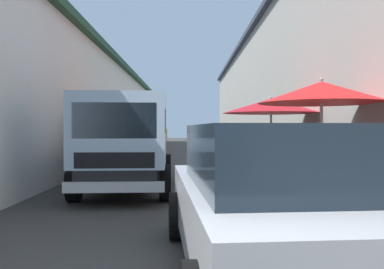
{
  "coord_description": "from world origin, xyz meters",
  "views": [
    {
      "loc": [
        -2.2,
        0.07,
        1.41
      ],
      "look_at": [
        12.47,
        -0.07,
        1.2
      ],
      "focal_mm": 37.54,
      "sensor_mm": 36.0,
      "label": 1
    }
  ],
  "objects_px": {
    "vendor_by_crates": "(239,150)",
    "parked_scooter": "(244,152)",
    "fruit_stall_far_left": "(320,112)",
    "hatchback_car": "(274,200)",
    "fruit_stall_mid_lane": "(114,110)",
    "fruit_stall_near_right": "(271,115)",
    "vendor_in_shade": "(160,139)",
    "delivery_truck": "(124,146)"
  },
  "relations": [
    {
      "from": "hatchback_car",
      "to": "vendor_by_crates",
      "type": "relative_size",
      "value": 2.59
    },
    {
      "from": "fruit_stall_far_left",
      "to": "parked_scooter",
      "type": "height_order",
      "value": "fruit_stall_far_left"
    },
    {
      "from": "fruit_stall_far_left",
      "to": "fruit_stall_near_right",
      "type": "xyz_separation_m",
      "value": [
        3.64,
        0.13,
        0.06
      ]
    },
    {
      "from": "vendor_in_shade",
      "to": "fruit_stall_far_left",
      "type": "bearing_deg",
      "value": -160.74
    },
    {
      "from": "fruit_stall_far_left",
      "to": "delivery_truck",
      "type": "bearing_deg",
      "value": 71.71
    },
    {
      "from": "fruit_stall_near_right",
      "to": "delivery_truck",
      "type": "bearing_deg",
      "value": 123.74
    },
    {
      "from": "fruit_stall_mid_lane",
      "to": "fruit_stall_far_left",
      "type": "height_order",
      "value": "fruit_stall_mid_lane"
    },
    {
      "from": "fruit_stall_mid_lane",
      "to": "vendor_in_shade",
      "type": "bearing_deg",
      "value": -8.75
    },
    {
      "from": "vendor_in_shade",
      "to": "delivery_truck",
      "type": "bearing_deg",
      "value": 179.29
    },
    {
      "from": "fruit_stall_mid_lane",
      "to": "parked_scooter",
      "type": "height_order",
      "value": "fruit_stall_mid_lane"
    },
    {
      "from": "fruit_stall_mid_lane",
      "to": "hatchback_car",
      "type": "height_order",
      "value": "fruit_stall_mid_lane"
    },
    {
      "from": "fruit_stall_mid_lane",
      "to": "delivery_truck",
      "type": "bearing_deg",
      "value": -165.91
    },
    {
      "from": "delivery_truck",
      "to": "parked_scooter",
      "type": "bearing_deg",
      "value": -24.16
    },
    {
      "from": "vendor_in_shade",
      "to": "parked_scooter",
      "type": "relative_size",
      "value": 0.97
    },
    {
      "from": "hatchback_car",
      "to": "fruit_stall_far_left",
      "type": "bearing_deg",
      "value": -24.56
    },
    {
      "from": "hatchback_car",
      "to": "vendor_by_crates",
      "type": "xyz_separation_m",
      "value": [
        5.93,
        -0.42,
        0.15
      ]
    },
    {
      "from": "fruit_stall_far_left",
      "to": "vendor_by_crates",
      "type": "xyz_separation_m",
      "value": [
        2.52,
        1.13,
        -0.83
      ]
    },
    {
      "from": "fruit_stall_mid_lane",
      "to": "fruit_stall_near_right",
      "type": "bearing_deg",
      "value": -100.07
    },
    {
      "from": "fruit_stall_mid_lane",
      "to": "fruit_stall_far_left",
      "type": "bearing_deg",
      "value": -134.29
    },
    {
      "from": "vendor_by_crates",
      "to": "parked_scooter",
      "type": "bearing_deg",
      "value": -8.8
    },
    {
      "from": "parked_scooter",
      "to": "vendor_by_crates",
      "type": "bearing_deg",
      "value": 171.2
    },
    {
      "from": "fruit_stall_far_left",
      "to": "delivery_truck",
      "type": "xyz_separation_m",
      "value": [
        1.23,
        3.73,
        -0.68
      ]
    },
    {
      "from": "fruit_stall_near_right",
      "to": "vendor_in_shade",
      "type": "distance_m",
      "value": 7.61
    },
    {
      "from": "hatchback_car",
      "to": "vendor_in_shade",
      "type": "bearing_deg",
      "value": 8.5
    },
    {
      "from": "vendor_in_shade",
      "to": "parked_scooter",
      "type": "distance_m",
      "value": 3.7
    },
    {
      "from": "fruit_stall_mid_lane",
      "to": "parked_scooter",
      "type": "bearing_deg",
      "value": -41.89
    },
    {
      "from": "fruit_stall_far_left",
      "to": "parked_scooter",
      "type": "xyz_separation_m",
      "value": [
        9.38,
        0.07,
        -1.27
      ]
    },
    {
      "from": "fruit_stall_near_right",
      "to": "delivery_truck",
      "type": "distance_m",
      "value": 4.39
    },
    {
      "from": "vendor_in_shade",
      "to": "parked_scooter",
      "type": "xyz_separation_m",
      "value": [
        -0.96,
        -3.54,
        -0.49
      ]
    },
    {
      "from": "fruit_stall_near_right",
      "to": "vendor_by_crates",
      "type": "relative_size",
      "value": 1.69
    },
    {
      "from": "hatchback_car",
      "to": "vendor_by_crates",
      "type": "bearing_deg",
      "value": -4.1
    },
    {
      "from": "fruit_stall_near_right",
      "to": "fruit_stall_mid_lane",
      "type": "bearing_deg",
      "value": 79.93
    },
    {
      "from": "fruit_stall_near_right",
      "to": "vendor_in_shade",
      "type": "height_order",
      "value": "fruit_stall_near_right"
    },
    {
      "from": "hatchback_car",
      "to": "delivery_truck",
      "type": "relative_size",
      "value": 0.81
    },
    {
      "from": "fruit_stall_near_right",
      "to": "hatchback_car",
      "type": "height_order",
      "value": "fruit_stall_near_right"
    },
    {
      "from": "fruit_stall_mid_lane",
      "to": "hatchback_car",
      "type": "distance_m",
      "value": 8.46
    },
    {
      "from": "fruit_stall_near_right",
      "to": "vendor_by_crates",
      "type": "height_order",
      "value": "fruit_stall_near_right"
    },
    {
      "from": "delivery_truck",
      "to": "vendor_in_shade",
      "type": "height_order",
      "value": "delivery_truck"
    },
    {
      "from": "hatchback_car",
      "to": "fruit_stall_mid_lane",
      "type": "bearing_deg",
      "value": 20.77
    },
    {
      "from": "hatchback_car",
      "to": "parked_scooter",
      "type": "xyz_separation_m",
      "value": [
        12.79,
        -1.49,
        -0.29
      ]
    },
    {
      "from": "delivery_truck",
      "to": "parked_scooter",
      "type": "height_order",
      "value": "delivery_truck"
    },
    {
      "from": "fruit_stall_far_left",
      "to": "vendor_by_crates",
      "type": "height_order",
      "value": "fruit_stall_far_left"
    }
  ]
}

